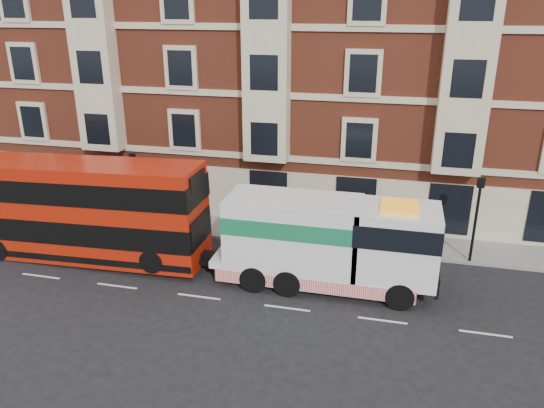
{
  "coord_description": "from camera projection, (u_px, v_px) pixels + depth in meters",
  "views": [
    {
      "loc": [
        7.94,
        -19.12,
        12.27
      ],
      "look_at": [
        2.37,
        4.0,
        3.13
      ],
      "focal_mm": 35.0,
      "sensor_mm": 36.0,
      "label": 1
    }
  ],
  "objects": [
    {
      "name": "tow_truck",
      "position": [
        324.0,
        242.0,
        23.68
      ],
      "size": [
        9.95,
        2.94,
        4.15
      ],
      "color": "silver",
      "rests_on": "ground"
    },
    {
      "name": "ground",
      "position": [
        199.0,
        297.0,
        23.49
      ],
      "size": [
        120.0,
        120.0,
        0.0
      ],
      "primitive_type": "plane",
      "color": "black",
      "rests_on": "ground"
    },
    {
      "name": "sidewalk",
      "position": [
        246.0,
        229.0,
        30.27
      ],
      "size": [
        90.0,
        3.0,
        0.15
      ],
      "primitive_type": "cube",
      "color": "slate",
      "rests_on": "ground"
    },
    {
      "name": "pedestrian",
      "position": [
        159.0,
        202.0,
        31.48
      ],
      "size": [
        0.69,
        0.47,
        1.85
      ],
      "primitive_type": "imported",
      "rotation": [
        0.0,
        0.0,
        0.04
      ],
      "color": "#1F1C39",
      "rests_on": "sidewalk"
    },
    {
      "name": "lamp_post_east",
      "position": [
        477.0,
        214.0,
        25.53
      ],
      "size": [
        0.35,
        0.15,
        4.35
      ],
      "color": "black",
      "rests_on": "sidewalk"
    },
    {
      "name": "victorian_terrace",
      "position": [
        284.0,
        38.0,
        33.38
      ],
      "size": [
        45.0,
        12.0,
        20.4
      ],
      "color": "brown",
      "rests_on": "ground"
    },
    {
      "name": "double_decker_bus",
      "position": [
        82.0,
        209.0,
        26.15
      ],
      "size": [
        12.42,
        2.85,
        5.03
      ],
      "color": "#AE1B09",
      "rests_on": "ground"
    },
    {
      "name": "lamp_post_west",
      "position": [
        135.0,
        185.0,
        29.47
      ],
      "size": [
        0.35,
        0.15,
        4.35
      ],
      "color": "black",
      "rests_on": "sidewalk"
    }
  ]
}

